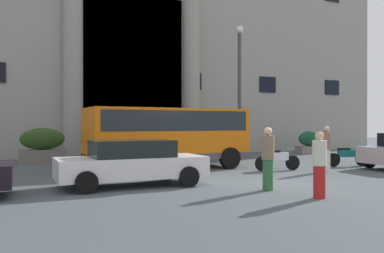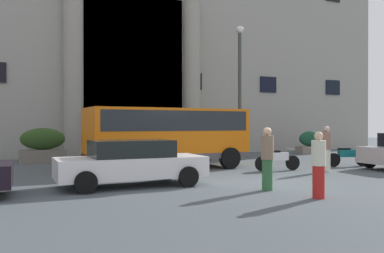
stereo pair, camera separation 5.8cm
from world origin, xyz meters
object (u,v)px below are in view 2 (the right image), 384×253
motorcycle_near_kerb (134,164)px  pedestrian_man_red_shirt (267,158)px  orange_minibus (167,132)px  motorcycle_far_end (277,159)px  hedge_planter_entrance_left (311,143)px  pedestrian_woman_dark_dress (319,165)px  hedge_planter_far_east (43,146)px  parked_sedan_far (131,162)px  hedge_planter_far_west (107,146)px  pedestrian_woman_with_bag (326,149)px  lamppost_plaza_centre (240,81)px  scooter_by_planter (347,156)px  bus_stop_sign (236,130)px

motorcycle_near_kerb → pedestrian_man_red_shirt: 5.06m
orange_minibus → motorcycle_far_end: bearing=-36.2°
hedge_planter_entrance_left → motorcycle_near_kerb: hedge_planter_entrance_left is taller
pedestrian_woman_dark_dress → motorcycle_near_kerb: bearing=27.9°
hedge_planter_far_east → parked_sedan_far: bearing=-77.5°
orange_minibus → hedge_planter_far_east: orange_minibus is taller
hedge_planter_far_west → pedestrian_woman_dark_dress: (2.70, -12.75, 0.11)m
hedge_planter_entrance_left → parked_sedan_far: bearing=-147.9°
hedge_planter_far_east → pedestrian_man_red_shirt: (5.33, -11.29, 0.09)m
hedge_planter_entrance_left → pedestrian_woman_dark_dress: (-10.36, -12.82, 0.16)m
hedge_planter_entrance_left → pedestrian_man_red_shirt: pedestrian_man_red_shirt is taller
motorcycle_near_kerb → pedestrian_woman_with_bag: 7.57m
hedge_planter_far_west → pedestrian_man_red_shirt: size_ratio=1.06×
pedestrian_man_red_shirt → pedestrian_woman_dark_dress: bearing=-178.2°
lamppost_plaza_centre → hedge_planter_entrance_left: bearing=18.6°
motorcycle_far_end → scooter_by_planter: (3.88, 0.17, 0.00)m
bus_stop_sign → motorcycle_near_kerb: 7.48m
scooter_by_planter → lamppost_plaza_centre: lamppost_plaza_centre is taller
hedge_planter_entrance_left → motorcycle_far_end: size_ratio=0.97×
pedestrian_woman_with_bag → orange_minibus: bearing=-118.3°
orange_minibus → hedge_planter_entrance_left: 12.43m
parked_sedan_far → pedestrian_woman_with_bag: 8.09m
hedge_planter_far_east → pedestrian_woman_with_bag: pedestrian_woman_with_bag is taller
hedge_planter_entrance_left → pedestrian_woman_dark_dress: bearing=-129.0°
hedge_planter_far_west → hedge_planter_entrance_left: (13.06, 0.07, -0.05)m
hedge_planter_entrance_left → parked_sedan_far: hedge_planter_entrance_left is taller
motorcycle_far_end → motorcycle_near_kerb: same height
orange_minibus → bus_stop_sign: 4.51m
scooter_by_planter → pedestrian_man_red_shirt: size_ratio=1.10×
bus_stop_sign → motorcycle_near_kerb: bearing=-148.2°
parked_sedan_far → motorcycle_far_end: (6.48, 1.69, -0.26)m
hedge_planter_far_west → motorcycle_near_kerb: bearing=-94.0°
bus_stop_sign → motorcycle_near_kerb: (-6.28, -3.89, -1.13)m
pedestrian_man_red_shirt → bus_stop_sign: bearing=-38.3°
parked_sedan_far → lamppost_plaza_centre: (7.66, 6.69, 3.43)m
pedestrian_woman_with_bag → parked_sedan_far: bearing=-80.3°
motorcycle_far_end → lamppost_plaza_centre: (1.17, 5.00, 3.69)m
parked_sedan_far → hedge_planter_far_west: bearing=82.2°
hedge_planter_entrance_left → scooter_by_planter: bearing=-118.4°
orange_minibus → hedge_planter_entrance_left: orange_minibus is taller
pedestrian_woman_with_bag → hedge_planter_far_east: bearing=-124.3°
motorcycle_near_kerb → pedestrian_woman_dark_dress: pedestrian_woman_dark_dress is taller
motorcycle_far_end → pedestrian_woman_with_bag: 1.98m
pedestrian_man_red_shirt → lamppost_plaza_centre: bearing=-40.1°
motorcycle_far_end → pedestrian_woman_with_bag: pedestrian_woman_with_bag is taller
bus_stop_sign → lamppost_plaza_centre: size_ratio=0.36×
bus_stop_sign → parked_sedan_far: size_ratio=0.58×
hedge_planter_far_west → pedestrian_woman_dark_dress: 13.03m
pedestrian_woman_with_bag → hedge_planter_far_west: bearing=-134.3°
hedge_planter_far_east → pedestrian_woman_with_bag: bearing=-39.7°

